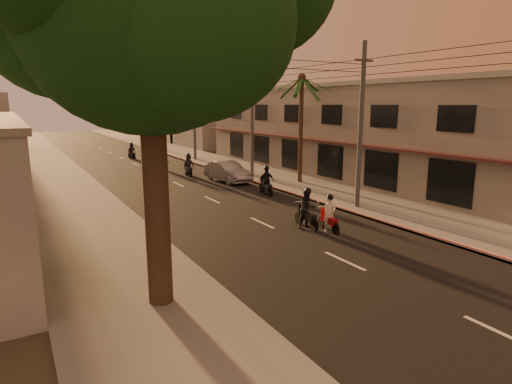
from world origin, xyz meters
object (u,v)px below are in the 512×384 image
scooter_far_a (189,166)px  scooter_far_c (132,151)px  scooter_far_b (163,160)px  scooter_mid_b (266,182)px  parked_car (228,172)px  scooter_red (329,215)px  palm_tree (302,84)px  scooter_mid_a (307,210)px

scooter_far_a → scooter_far_c: bearing=101.7°
scooter_far_b → scooter_far_c: (-0.44, 9.17, -0.05)m
scooter_mid_b → scooter_far_b: size_ratio=1.02×
scooter_mid_b → scooter_far_c: (-2.87, 22.87, -0.05)m
scooter_far_a → parked_car: scooter_far_a is taller
parked_car → scooter_mid_b: bearing=-95.6°
scooter_red → scooter_mid_b: bearing=87.4°
scooter_far_b → parked_car: bearing=-83.2°
scooter_red → scooter_far_b: 22.10m
palm_tree → scooter_far_b: 14.65m
scooter_mid_a → scooter_far_b: (-0.13, 21.18, -0.03)m
parked_car → scooter_far_c: size_ratio=2.62×
scooter_far_c → palm_tree: bearing=-79.3°
scooter_mid_a → parked_car: (2.26, 13.02, -0.13)m
scooter_mid_a → scooter_mid_b: (2.30, 7.47, -0.03)m
scooter_far_b → scooter_mid_b: bearing=-89.5°
scooter_red → scooter_mid_a: bearing=131.3°
scooter_far_b → scooter_red: bearing=-97.7°
palm_tree → parked_car: size_ratio=1.73×
palm_tree → scooter_far_b: bearing=120.7°
scooter_far_a → scooter_far_b: size_ratio=1.00×
parked_car → scooter_far_a: bearing=106.0°
scooter_mid_a → scooter_far_b: 21.18m
palm_tree → scooter_mid_b: 7.97m
palm_tree → scooter_far_c: size_ratio=4.53×
scooter_mid_b → scooter_far_c: size_ratio=1.07×
palm_tree → scooter_far_a: size_ratio=4.34×
parked_car → scooter_red: bearing=-102.9°
scooter_far_b → scooter_far_c: size_ratio=1.04×
scooter_red → scooter_far_a: scooter_far_a is taller
scooter_mid_a → scooter_mid_b: scooter_mid_a is taller
scooter_far_b → scooter_far_a: bearing=-88.8°
scooter_mid_a → parked_car: size_ratio=0.42×
scooter_red → scooter_mid_b: 8.56m
scooter_mid_b → scooter_red: bearing=-94.0°
scooter_far_c → scooter_mid_a: bearing=-97.5°
scooter_mid_b → scooter_far_b: 13.92m
palm_tree → scooter_red: palm_tree is taller
scooter_mid_a → parked_car: 13.21m
scooter_red → scooter_far_c: scooter_far_c is taller
scooter_mid_a → scooter_far_b: size_ratio=1.05×
scooter_mid_b → scooter_mid_a: bearing=-99.5°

